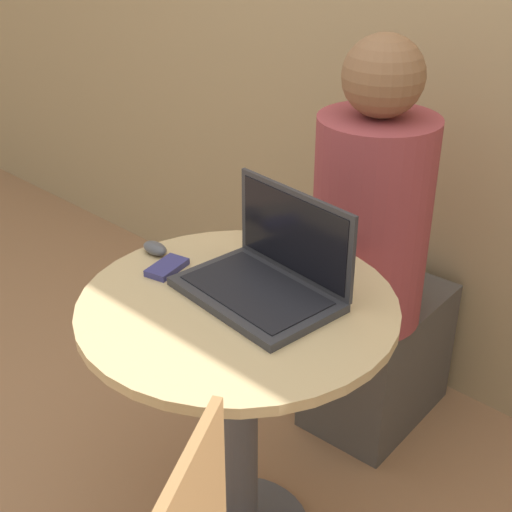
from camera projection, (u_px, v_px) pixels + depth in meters
The scene contains 5 objects.
round_table at pixel (239, 374), 1.69m from camera, with size 0.72×0.72×0.74m.
laptop at pixel (268, 274), 1.61m from camera, with size 0.38×0.28×0.23m.
cell_phone at pixel (167, 267), 1.71m from camera, with size 0.08×0.12×0.02m.
computer_mouse at pixel (155, 248), 1.79m from camera, with size 0.08×0.04×0.03m.
person_seated at pixel (375, 281), 2.10m from camera, with size 0.34×0.51×1.25m.
Camera 1 is at (0.95, -0.96, 1.59)m, focal length 50.00 mm.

